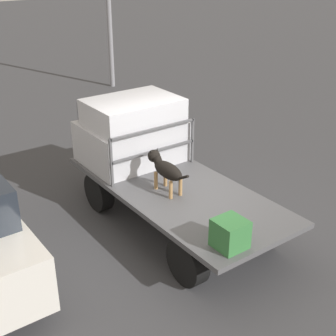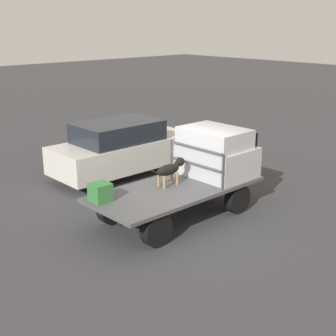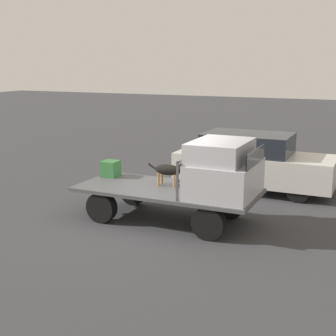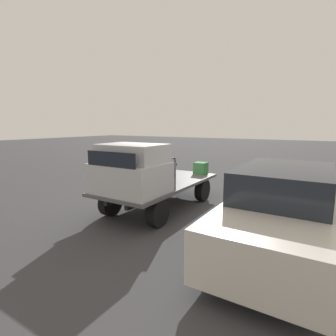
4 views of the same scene
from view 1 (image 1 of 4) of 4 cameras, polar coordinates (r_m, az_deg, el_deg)
The scene contains 6 objects.
ground_plane at distance 8.07m, azimuth 0.91°, elevation -7.06°, with size 80.00×80.00×0.00m, color #38383A.
flatbed_truck at distance 7.78m, azimuth 0.94°, elevation -3.57°, with size 4.15×1.83×0.76m.
truck_cab at distance 8.47m, azimuth -4.45°, elevation 4.44°, with size 1.34×1.71×1.18m.
truck_headboard at distance 7.92m, azimuth -1.72°, elevation 2.94°, with size 0.04×1.71×0.84m.
dog at distance 7.42m, azimuth -0.38°, elevation -0.04°, with size 1.05×0.25×0.63m.
cargo_crate at distance 6.16m, azimuth 7.57°, elevation -7.94°, with size 0.39×0.39×0.39m.
Camera 1 is at (-5.44, 4.12, 4.29)m, focal length 50.00 mm.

